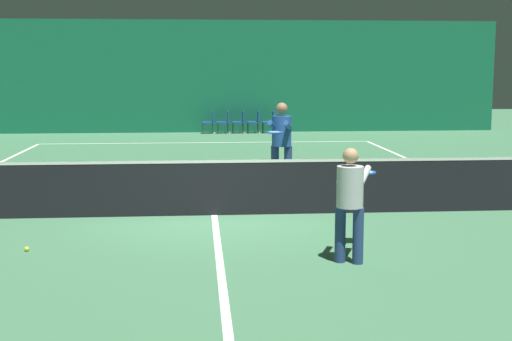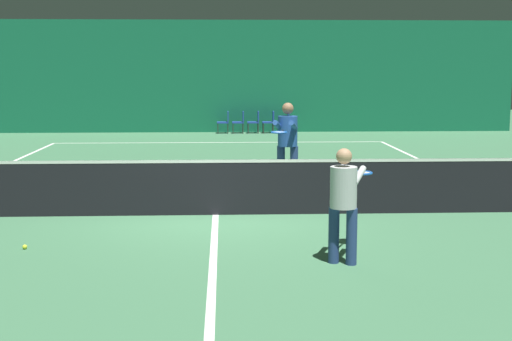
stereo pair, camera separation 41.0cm
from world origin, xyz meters
TOP-DOWN VIEW (x-y plane):
  - ground_plane at (0.00, 0.00)m, footprint 60.00×60.00m
  - backdrop_curtain at (0.00, 15.84)m, footprint 23.00×0.12m
  - court_line_baseline_far at (0.00, 11.90)m, footprint 11.00×0.10m
  - court_line_service_far at (0.00, 6.40)m, footprint 8.25×0.10m
  - court_line_centre at (0.00, 0.00)m, footprint 0.10×12.80m
  - tennis_net at (0.00, 0.00)m, footprint 12.00×0.10m
  - player_near at (1.68, -3.09)m, footprint 0.83×1.30m
  - player_far at (1.47, 2.74)m, footprint 0.71×1.44m
  - courtside_chair_0 at (0.19, 15.29)m, footprint 0.44×0.44m
  - courtside_chair_1 at (0.77, 15.29)m, footprint 0.44×0.44m
  - courtside_chair_2 at (1.35, 15.29)m, footprint 0.44×0.44m
  - courtside_chair_3 at (1.93, 15.29)m, footprint 0.44×0.44m
  - courtside_chair_4 at (2.51, 15.29)m, footprint 0.44×0.44m
  - tennis_ball at (-2.62, -2.21)m, footprint 0.07×0.07m

SIDE VIEW (x-z plane):
  - ground_plane at x=0.00m, z-range 0.00..0.00m
  - court_line_baseline_far at x=0.00m, z-range 0.00..0.00m
  - court_line_service_far at x=0.00m, z-range 0.00..0.00m
  - court_line_centre at x=0.00m, z-range 0.00..0.00m
  - tennis_ball at x=-2.62m, z-range 0.00..0.07m
  - courtside_chair_0 at x=0.19m, z-range 0.07..0.91m
  - courtside_chair_1 at x=0.77m, z-range 0.07..0.91m
  - courtside_chair_2 at x=1.35m, z-range 0.07..0.91m
  - courtside_chair_3 at x=1.93m, z-range 0.07..0.91m
  - courtside_chair_4 at x=2.51m, z-range 0.07..0.91m
  - tennis_net at x=0.00m, z-range -0.02..1.05m
  - player_near at x=1.68m, z-range 0.12..1.62m
  - player_far at x=1.47m, z-range 0.15..1.92m
  - backdrop_curtain at x=0.00m, z-range 0.00..4.31m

